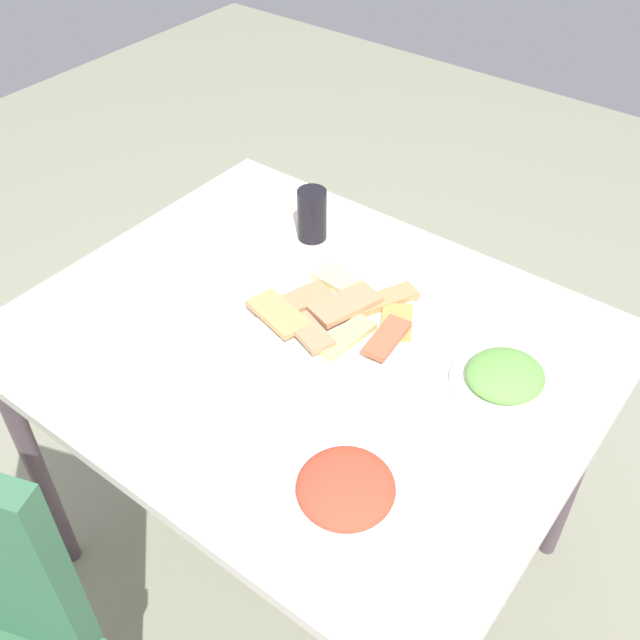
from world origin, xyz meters
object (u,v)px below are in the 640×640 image
Objects in this scene: soda_can at (312,215)px; paper_napkin at (208,276)px; fork at (213,271)px; spoon at (202,279)px; pide_platter at (341,317)px; dining_table at (308,369)px; salad_plate_rice at (346,490)px; salad_plate_greens at (505,377)px.

soda_can is 0.77× the size of paper_napkin.
soda_can is 0.27m from paper_napkin.
paper_napkin is 0.98× the size of fork.
spoon is (0.00, 0.04, 0.00)m from fork.
fork is at bearing 7.10° from pide_platter.
fork reaches higher than dining_table.
pide_platter is 0.32m from paper_napkin.
salad_plate_rice reaches higher than paper_napkin.
paper_napkin is 0.02m from fork.
paper_napkin is at bearing 70.60° from soda_can.
spoon is at bearing 71.81° from soda_can.
paper_napkin is (0.09, 0.25, -0.06)m from soda_can.
salad_plate_rice is at bearing 137.43° from dining_table.
paper_napkin is at bearing -25.94° from salad_plate_rice.
dining_table is at bearing 73.04° from pide_platter.
fork is at bearing 69.23° from soda_can.
dining_table is 6.49× the size of spoon.
dining_table is 0.30m from paper_napkin.
spoon is at bearing 13.52° from pide_platter.
salad_plate_rice is 0.71m from soda_can.
dining_table is at bearing -42.57° from salad_plate_rice.
soda_can is 0.26m from fork.
dining_table is 0.30m from spoon.
dining_table is 5.64× the size of salad_plate_greens.
soda_can is at bearing -125.91° from spoon.
spoon reaches higher than paper_napkin.
pide_platter is 2.09× the size of paper_napkin.
salad_plate_greens reaches higher than pide_platter.
salad_plate_greens is at bearing -171.33° from paper_napkin.
paper_napkin is at bearing -4.25° from dining_table.
salad_plate_rice is 0.63m from fork.
paper_napkin is at bearing 8.67° from salad_plate_greens.
paper_napkin is at bearing -107.72° from spoon.
salad_plate_rice reaches higher than pide_platter.
soda_can is at bearing -48.00° from salad_plate_rice.
soda_can is at bearing -109.40° from paper_napkin.
pide_platter is 0.31m from fork.
paper_napkin is at bearing 77.09° from fork.
dining_table is 0.13m from pide_platter.
salad_plate_rice is 1.42× the size of fork.
salad_plate_rice reaches higher than fork.
fork is 0.95× the size of spoon.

